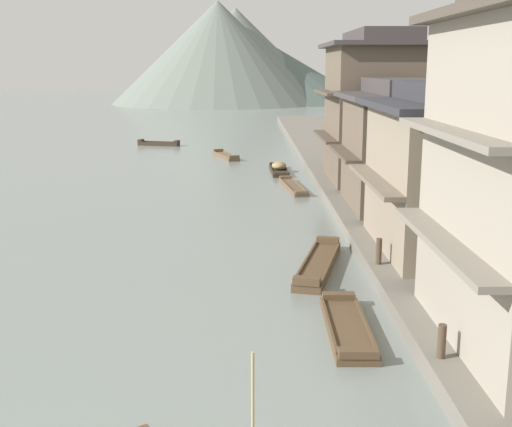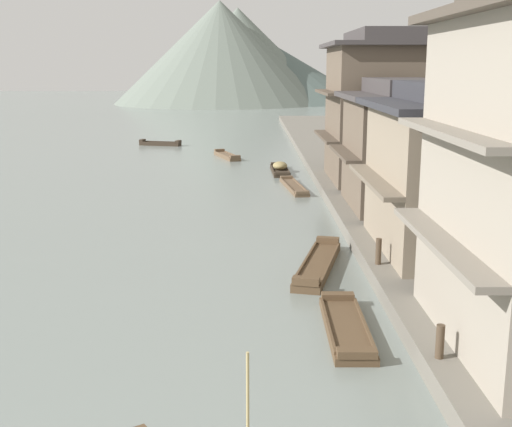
{
  "view_description": "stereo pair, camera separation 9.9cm",
  "coord_description": "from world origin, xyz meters",
  "px_view_note": "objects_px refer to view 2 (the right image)",
  "views": [
    {
      "loc": [
        2.75,
        -7.98,
        7.23
      ],
      "look_at": [
        3.09,
        18.6,
        1.34
      ],
      "focal_mm": 46.51,
      "sensor_mm": 36.0,
      "label": 1
    },
    {
      "loc": [
        2.85,
        -7.98,
        7.23
      ],
      "look_at": [
        3.09,
        18.6,
        1.34
      ],
      "focal_mm": 46.51,
      "sensor_mm": 36.0,
      "label": 2
    }
  ],
  "objects_px": {
    "boat_moored_third": "(294,187)",
    "house_waterfront_second": "(455,170)",
    "boat_midriver_drifting": "(318,265)",
    "house_waterfront_narrow": "(378,108)",
    "boat_moored_nearest": "(280,169)",
    "boat_moored_second": "(160,144)",
    "house_waterfront_tall": "(402,145)",
    "boat_midriver_upstream": "(346,327)",
    "boat_moored_far": "(227,156)",
    "mooring_post_dock_mid": "(378,251)",
    "mooring_post_dock_near": "(440,342)"
  },
  "relations": [
    {
      "from": "boat_midriver_drifting",
      "to": "house_waterfront_second",
      "type": "height_order",
      "value": "house_waterfront_second"
    },
    {
      "from": "mooring_post_dock_mid",
      "to": "boat_moored_far",
      "type": "bearing_deg",
      "value": 101.27
    },
    {
      "from": "boat_midriver_drifting",
      "to": "mooring_post_dock_mid",
      "type": "height_order",
      "value": "mooring_post_dock_mid"
    },
    {
      "from": "mooring_post_dock_mid",
      "to": "house_waterfront_narrow",
      "type": "bearing_deg",
      "value": 79.74
    },
    {
      "from": "boat_moored_far",
      "to": "house_waterfront_second",
      "type": "relative_size",
      "value": 0.58
    },
    {
      "from": "boat_moored_second",
      "to": "house_waterfront_second",
      "type": "bearing_deg",
      "value": -67.39
    },
    {
      "from": "house_waterfront_second",
      "to": "mooring_post_dock_mid",
      "type": "relative_size",
      "value": 9.01
    },
    {
      "from": "house_waterfront_tall",
      "to": "boat_midriver_drifting",
      "type": "bearing_deg",
      "value": -119.63
    },
    {
      "from": "house_waterfront_tall",
      "to": "mooring_post_dock_near",
      "type": "distance_m",
      "value": 17.74
    },
    {
      "from": "boat_moored_second",
      "to": "boat_moored_far",
      "type": "xyz_separation_m",
      "value": [
        6.57,
        -8.71,
        -0.02
      ]
    },
    {
      "from": "boat_moored_nearest",
      "to": "house_waterfront_narrow",
      "type": "height_order",
      "value": "house_waterfront_narrow"
    },
    {
      "from": "boat_moored_far",
      "to": "house_waterfront_narrow",
      "type": "xyz_separation_m",
      "value": [
        9.47,
        -14.03,
        4.69
      ]
    },
    {
      "from": "boat_midriver_drifting",
      "to": "house_waterfront_narrow",
      "type": "relative_size",
      "value": 0.66
    },
    {
      "from": "house_waterfront_tall",
      "to": "mooring_post_dock_near",
      "type": "relative_size",
      "value": 8.73
    },
    {
      "from": "house_waterfront_second",
      "to": "house_waterfront_narrow",
      "type": "xyz_separation_m",
      "value": [
        0.08,
        15.59,
        1.3
      ]
    },
    {
      "from": "boat_moored_third",
      "to": "boat_moored_far",
      "type": "relative_size",
      "value": 1.21
    },
    {
      "from": "boat_moored_far",
      "to": "house_waterfront_second",
      "type": "xyz_separation_m",
      "value": [
        9.39,
        -29.62,
        3.39
      ]
    },
    {
      "from": "boat_moored_third",
      "to": "mooring_post_dock_near",
      "type": "bearing_deg",
      "value": -85.99
    },
    {
      "from": "boat_moored_nearest",
      "to": "house_waterfront_narrow",
      "type": "relative_size",
      "value": 0.56
    },
    {
      "from": "boat_moored_third",
      "to": "house_waterfront_tall",
      "type": "height_order",
      "value": "house_waterfront_tall"
    },
    {
      "from": "boat_moored_second",
      "to": "boat_moored_far",
      "type": "height_order",
      "value": "boat_moored_second"
    },
    {
      "from": "boat_moored_nearest",
      "to": "mooring_post_dock_near",
      "type": "height_order",
      "value": "mooring_post_dock_near"
    },
    {
      "from": "boat_moored_far",
      "to": "boat_midriver_drifting",
      "type": "relative_size",
      "value": 0.83
    },
    {
      "from": "boat_moored_nearest",
      "to": "boat_moored_third",
      "type": "xyz_separation_m",
      "value": [
        0.56,
        -6.35,
        -0.15
      ]
    },
    {
      "from": "boat_moored_second",
      "to": "boat_moored_nearest",
      "type": "bearing_deg",
      "value": -57.19
    },
    {
      "from": "boat_moored_second",
      "to": "mooring_post_dock_near",
      "type": "distance_m",
      "value": 49.57
    },
    {
      "from": "boat_midriver_drifting",
      "to": "house_waterfront_narrow",
      "type": "bearing_deg",
      "value": 72.58
    },
    {
      "from": "house_waterfront_tall",
      "to": "boat_moored_nearest",
      "type": "bearing_deg",
      "value": 110.19
    },
    {
      "from": "boat_midriver_drifting",
      "to": "house_waterfront_narrow",
      "type": "distance_m",
      "value": 17.78
    },
    {
      "from": "boat_midriver_drifting",
      "to": "house_waterfront_tall",
      "type": "height_order",
      "value": "house_waterfront_tall"
    },
    {
      "from": "boat_moored_second",
      "to": "mooring_post_dock_mid",
      "type": "bearing_deg",
      "value": -72.3
    },
    {
      "from": "mooring_post_dock_mid",
      "to": "boat_moored_nearest",
      "type": "bearing_deg",
      "value": 95.53
    },
    {
      "from": "boat_moored_nearest",
      "to": "house_waterfront_second",
      "type": "xyz_separation_m",
      "value": [
        5.42,
        -21.97,
        3.29
      ]
    },
    {
      "from": "boat_midriver_upstream",
      "to": "house_waterfront_narrow",
      "type": "distance_m",
      "value": 23.26
    },
    {
      "from": "boat_moored_second",
      "to": "boat_midriver_drifting",
      "type": "relative_size",
      "value": 0.71
    },
    {
      "from": "boat_moored_far",
      "to": "mooring_post_dock_near",
      "type": "bearing_deg",
      "value": -80.87
    },
    {
      "from": "boat_midriver_upstream",
      "to": "house_waterfront_tall",
      "type": "distance_m",
      "value": 15.53
    },
    {
      "from": "house_waterfront_tall",
      "to": "mooring_post_dock_mid",
      "type": "xyz_separation_m",
      "value": [
        -2.9,
        -9.74,
        -2.54
      ]
    },
    {
      "from": "boat_moored_far",
      "to": "boat_midriver_upstream",
      "type": "height_order",
      "value": "boat_moored_far"
    },
    {
      "from": "boat_moored_far",
      "to": "mooring_post_dock_mid",
      "type": "bearing_deg",
      "value": -78.73
    },
    {
      "from": "boat_moored_nearest",
      "to": "house_waterfront_tall",
      "type": "bearing_deg",
      "value": -69.81
    },
    {
      "from": "boat_moored_third",
      "to": "house_waterfront_second",
      "type": "distance_m",
      "value": 16.72
    },
    {
      "from": "boat_moored_second",
      "to": "mooring_post_dock_near",
      "type": "height_order",
      "value": "mooring_post_dock_near"
    },
    {
      "from": "house_waterfront_second",
      "to": "boat_moored_third",
      "type": "bearing_deg",
      "value": 107.29
    },
    {
      "from": "boat_moored_nearest",
      "to": "house_waterfront_second",
      "type": "bearing_deg",
      "value": -76.14
    },
    {
      "from": "boat_moored_third",
      "to": "mooring_post_dock_mid",
      "type": "relative_size",
      "value": 6.27
    },
    {
      "from": "boat_moored_far",
      "to": "mooring_post_dock_near",
      "type": "xyz_separation_m",
      "value": [
        6.29,
        -39.16,
        0.81
      ]
    },
    {
      "from": "boat_moored_third",
      "to": "house_waterfront_tall",
      "type": "relative_size",
      "value": 0.8
    },
    {
      "from": "boat_midriver_drifting",
      "to": "mooring_post_dock_near",
      "type": "distance_m",
      "value": 9.02
    },
    {
      "from": "boat_midriver_drifting",
      "to": "boat_midriver_upstream",
      "type": "height_order",
      "value": "boat_midriver_drifting"
    }
  ]
}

